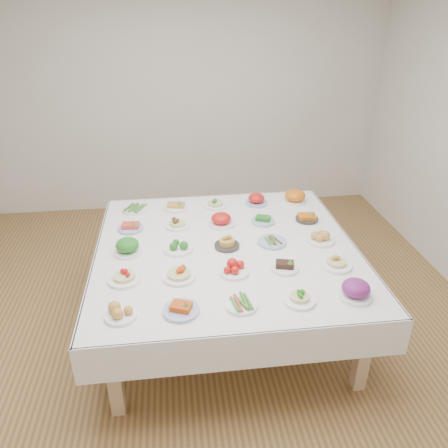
{
  "coord_description": "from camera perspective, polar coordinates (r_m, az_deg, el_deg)",
  "views": [
    {
      "loc": [
        -0.2,
        -3.01,
        2.53
      ],
      "look_at": [
        0.2,
        0.15,
        0.88
      ],
      "focal_mm": 35.0,
      "sensor_mm": 36.0,
      "label": 1
    }
  ],
  "objects": [
    {
      "name": "room_envelope",
      "position": [
        3.1,
        -3.44,
        14.29
      ],
      "size": [
        5.02,
        5.02,
        2.81
      ],
      "color": "olive",
      "rests_on": "ground"
    },
    {
      "name": "display_table",
      "position": [
        3.56,
        0.3,
        -3.95
      ],
      "size": [
        2.09,
        2.09,
        0.75
      ],
      "color": "white",
      "rests_on": "ground"
    },
    {
      "name": "dish_0",
      "position": [
        2.85,
        -13.4,
        -11.09
      ],
      "size": [
        0.2,
        0.2,
        0.09
      ],
      "color": "white",
      "rests_on": "display_table"
    },
    {
      "name": "dish_1",
      "position": [
        2.84,
        -5.63,
        -10.83
      ],
      "size": [
        0.23,
        0.23,
        0.09
      ],
      "color": "#4C66B2",
      "rests_on": "display_table"
    },
    {
      "name": "dish_2",
      "position": [
        2.87,
        2.3,
        -10.36
      ],
      "size": [
        0.21,
        0.21,
        0.05
      ],
      "color": "white",
      "rests_on": "display_table"
    },
    {
      "name": "dish_3",
      "position": [
        2.95,
        9.84,
        -9.27
      ],
      "size": [
        0.22,
        0.22,
        0.1
      ],
      "color": "white",
      "rests_on": "display_table"
    },
    {
      "name": "dish_4",
      "position": [
        3.06,
        16.85,
        -8.04
      ],
      "size": [
        0.23,
        0.23,
        0.14
      ],
      "color": "white",
      "rests_on": "display_table"
    },
    {
      "name": "dish_5",
      "position": [
        3.17,
        -12.94,
        -6.41
      ],
      "size": [
        0.23,
        0.23,
        0.12
      ],
      "color": "white",
      "rests_on": "display_table"
    },
    {
      "name": "dish_6",
      "position": [
        3.13,
        -5.92,
        -6.08
      ],
      "size": [
        0.23,
        0.23,
        0.13
      ],
      "color": "white",
      "rests_on": "display_table"
    },
    {
      "name": "dish_7",
      "position": [
        3.17,
        1.31,
        -5.72
      ],
      "size": [
        0.22,
        0.22,
        0.1
      ],
      "color": "white",
      "rests_on": "display_table"
    },
    {
      "name": "dish_8",
      "position": [
        3.25,
        7.93,
        -5.39
      ],
      "size": [
        0.2,
        0.2,
        0.09
      ],
      "color": "white",
      "rests_on": "display_table"
    },
    {
      "name": "dish_9",
      "position": [
        3.35,
        14.51,
        -4.6
      ],
      "size": [
        0.23,
        0.23,
        0.12
      ],
      "color": "white",
      "rests_on": "display_table"
    },
    {
      "name": "dish_10",
      "position": [
        3.48,
        -12.52,
        -2.74
      ],
      "size": [
        0.22,
        0.22,
        0.14
      ],
      "color": "white",
      "rests_on": "display_table"
    },
    {
      "name": "dish_11",
      "position": [
        3.47,
        -6.03,
        -2.78
      ],
      "size": [
        0.23,
        0.23,
        0.1
      ],
      "color": "white",
      "rests_on": "display_table"
    },
    {
      "name": "dish_12",
      "position": [
        3.5,
        0.39,
        -2.36
      ],
      "size": [
        0.2,
        0.2,
        0.11
      ],
      "color": "#2C2A27",
      "rests_on": "display_table"
    },
    {
      "name": "dish_13",
      "position": [
        3.58,
        6.28,
        -2.24
      ],
      "size": [
        0.23,
        0.23,
        0.05
      ],
      "color": "#4C66B2",
      "rests_on": "display_table"
    },
    {
      "name": "dish_14",
      "position": [
        3.66,
        12.45,
        -1.55
      ],
      "size": [
        0.23,
        0.23,
        0.11
      ],
      "color": "white",
      "rests_on": "display_table"
    },
    {
      "name": "dish_15",
      "position": [
        3.84,
        -12.1,
        -0.21
      ],
      "size": [
        0.21,
        0.21,
        0.1
      ],
      "color": "#4C66B2",
      "rests_on": "display_table"
    },
    {
      "name": "dish_16",
      "position": [
        3.82,
        -6.08,
        0.27
      ],
      "size": [
        0.21,
        0.21,
        0.11
      ],
      "color": "white",
      "rests_on": "display_table"
    },
    {
      "name": "dish_17",
      "position": [
        3.83,
        -0.37,
        0.76
      ],
      "size": [
        0.23,
        0.23,
        0.14
      ],
      "color": "white",
      "rests_on": "display_table"
    },
    {
      "name": "dish_18",
      "position": [
        3.9,
        5.12,
        0.66
      ],
      "size": [
        0.21,
        0.21,
        0.09
      ],
      "color": "#4C66B2",
      "rests_on": "display_table"
    },
    {
      "name": "dish_19",
      "position": [
        3.99,
        10.79,
        0.98
      ],
      "size": [
        0.2,
        0.2,
        0.09
      ],
      "color": "#2C2A27",
      "rests_on": "display_table"
    },
    {
      "name": "dish_20",
      "position": [
        4.19,
        -11.55,
        2.02
      ],
      "size": [
        0.24,
        0.22,
        0.06
      ],
      "color": "white",
      "rests_on": "display_table"
    },
    {
      "name": "dish_21",
      "position": [
        4.17,
        -6.3,
        2.51
      ],
      "size": [
        0.23,
        0.23,
        0.1
      ],
      "color": "white",
      "rests_on": "display_table"
    },
    {
      "name": "dish_22",
      "position": [
        4.18,
        -1.15,
        2.81
      ],
      "size": [
        0.22,
        0.22,
        0.1
      ],
      "color": "white",
      "rests_on": "display_table"
    },
    {
      "name": "dish_23",
      "position": [
        4.24,
        4.25,
        3.27
      ],
      "size": [
        0.21,
        0.21,
        0.12
      ],
      "color": "#4C66B2",
      "rests_on": "display_table"
    },
    {
      "name": "dish_24",
      "position": [
        4.32,
        9.26,
        3.58
      ],
      "size": [
        0.21,
        0.21,
        0.13
      ],
      "color": "white",
      "rests_on": "display_table"
    }
  ]
}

